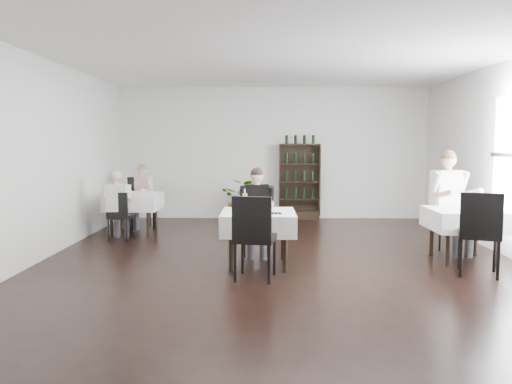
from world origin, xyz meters
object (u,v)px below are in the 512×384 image
at_px(main_table, 258,222).
at_px(diner_main, 257,205).
at_px(potted_tree, 242,199).
at_px(wine_shelf, 299,182).

xyz_separation_m(main_table, diner_main, (-0.03, 0.60, 0.17)).
bearing_deg(diner_main, potted_tree, 95.97).
distance_m(wine_shelf, potted_tree, 1.36).
xyz_separation_m(main_table, potted_tree, (-0.40, 4.20, -0.15)).
distance_m(main_table, diner_main, 0.63).
distance_m(potted_tree, diner_main, 3.63).
height_order(wine_shelf, diner_main, wine_shelf).
relative_size(wine_shelf, potted_tree, 1.87).
bearing_deg(wine_shelf, main_table, -101.78).
bearing_deg(diner_main, wine_shelf, 75.99).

